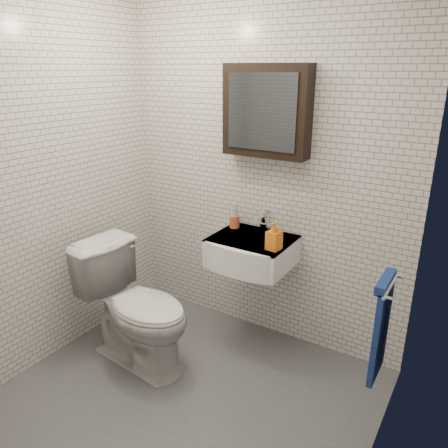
% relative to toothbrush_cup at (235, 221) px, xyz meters
% --- Properties ---
extents(ground, '(2.20, 2.00, 0.01)m').
position_rel_toothbrush_cup_xyz_m(ground, '(0.16, -0.89, -0.90)').
color(ground, '#484B50').
rests_on(ground, ground).
extents(room_shell, '(2.22, 2.02, 2.51)m').
position_rel_toothbrush_cup_xyz_m(room_shell, '(0.16, -0.89, 0.57)').
color(room_shell, silver).
rests_on(room_shell, ground).
extents(washbasin, '(0.55, 0.50, 0.20)m').
position_rel_toothbrush_cup_xyz_m(washbasin, '(0.21, -0.16, -0.15)').
color(washbasin, white).
rests_on(washbasin, room_shell).
extents(faucet, '(0.06, 0.20, 0.15)m').
position_rel_toothbrush_cup_xyz_m(faucet, '(0.21, 0.04, 0.02)').
color(faucet, silver).
rests_on(faucet, washbasin).
extents(mirror_cabinet, '(0.60, 0.15, 0.60)m').
position_rel_toothbrush_cup_xyz_m(mirror_cabinet, '(0.21, 0.04, 0.80)').
color(mirror_cabinet, black).
rests_on(mirror_cabinet, room_shell).
extents(towel_rail, '(0.09, 0.30, 0.58)m').
position_rel_toothbrush_cup_xyz_m(towel_rail, '(1.21, -0.54, -0.18)').
color(towel_rail, silver).
rests_on(towel_rail, room_shell).
extents(toothbrush_cup, '(0.10, 0.10, 0.20)m').
position_rel_toothbrush_cup_xyz_m(toothbrush_cup, '(0.00, 0.00, 0.00)').
color(toothbrush_cup, '#B65A2D').
rests_on(toothbrush_cup, washbasin).
extents(soap_bottle, '(0.10, 0.10, 0.19)m').
position_rel_toothbrush_cup_xyz_m(soap_bottle, '(0.43, -0.22, 0.04)').
color(soap_bottle, '#FA5E1A').
rests_on(soap_bottle, washbasin).
extents(toilet, '(0.88, 0.56, 0.85)m').
position_rel_toothbrush_cup_xyz_m(toilet, '(-0.34, -0.73, -0.48)').
color(toilet, silver).
rests_on(toilet, ground).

